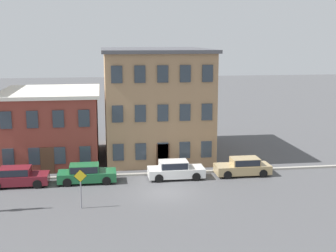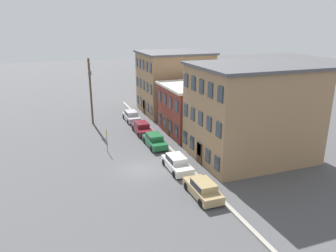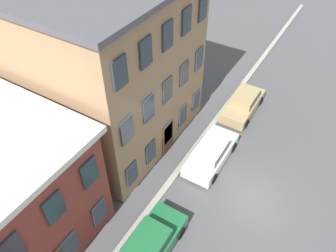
% 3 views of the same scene
% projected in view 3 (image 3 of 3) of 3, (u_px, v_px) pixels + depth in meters
% --- Properties ---
extents(ground_plane, '(200.00, 200.00, 0.00)m').
position_uv_depth(ground_plane, '(252.00, 199.00, 18.27)').
color(ground_plane, '#4C4C4F').
extents(kerb_strip, '(56.00, 0.36, 0.16)m').
position_uv_depth(kerb_strip, '(182.00, 166.00, 19.93)').
color(kerb_strip, '#9E998E').
rests_on(kerb_strip, ground_plane).
extents(apartment_far, '(9.79, 12.26, 9.92)m').
position_uv_depth(apartment_far, '(84.00, 58.00, 19.85)').
color(apartment_far, '#9E7A56').
rests_on(apartment_far, ground_plane).
extents(car_green, '(4.40, 1.92, 1.43)m').
position_uv_depth(car_green, '(149.00, 245.00, 15.48)').
color(car_green, '#1E6638').
rests_on(car_green, ground_plane).
extents(car_white, '(4.40, 1.92, 1.43)m').
position_uv_depth(car_white, '(211.00, 153.00, 19.82)').
color(car_white, silver).
rests_on(car_white, ground_plane).
extents(car_tan, '(4.40, 1.92, 1.43)m').
position_uv_depth(car_tan, '(243.00, 103.00, 23.37)').
color(car_tan, tan).
rests_on(car_tan, ground_plane).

